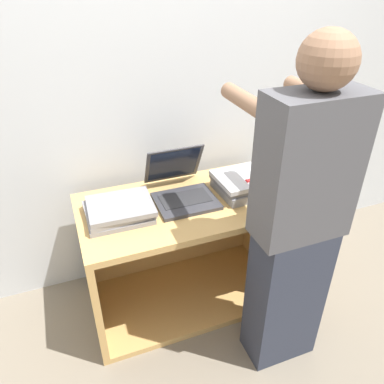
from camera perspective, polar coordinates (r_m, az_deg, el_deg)
ground_plane at (r=2.26m, az=2.09°, el=-20.68°), size 12.00×12.00×0.00m
wall_back at (r=2.15m, az=-5.00°, el=15.54°), size 8.00×0.05×2.40m
cart at (r=2.26m, az=-1.47°, el=-8.16°), size 1.14×0.62×0.69m
laptop_open at (r=2.03m, az=-1.59°, el=0.54°), size 0.32×0.40×0.26m
laptop_stack_left at (r=1.91m, az=-11.04°, el=-2.72°), size 0.34×0.29×0.07m
laptop_stack_right at (r=2.10m, az=8.18°, el=1.38°), size 0.34×0.29×0.10m
person at (r=1.70m, az=15.62°, el=-4.95°), size 0.40×0.53×1.61m
inventory_tag at (r=2.02m, az=9.03°, el=1.80°), size 0.06×0.02×0.01m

